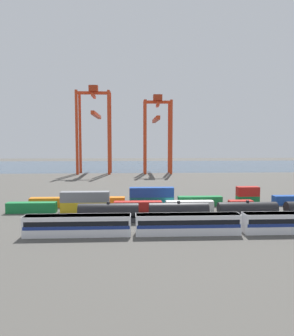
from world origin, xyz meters
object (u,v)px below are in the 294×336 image
at_px(passenger_train, 188,223).
at_px(gantry_crane_central, 157,126).
at_px(freight_tank_row, 213,211).
at_px(gantry_crane_west, 94,121).
at_px(shipping_container_4, 190,206).
at_px(shipping_container_11, 247,201).

xyz_separation_m(passenger_train, gantry_crane_central, (3.73, 119.25, 24.03)).
relative_size(freight_tank_row, gantry_crane_west, 1.25).
xyz_separation_m(passenger_train, shipping_container_4, (4.08, 20.03, -0.84)).
relative_size(passenger_train, shipping_container_4, 5.10).
height_order(freight_tank_row, gantry_crane_central, gantry_crane_central).
height_order(gantry_crane_west, gantry_crane_central, gantry_crane_west).
relative_size(shipping_container_4, gantry_crane_west, 0.25).
bearing_deg(gantry_crane_central, passenger_train, -91.79).
bearing_deg(freight_tank_row, shipping_container_11, 49.85).
height_order(shipping_container_4, gantry_crane_west, gantry_crane_west).
relative_size(gantry_crane_west, gantry_crane_central, 1.11).
distance_m(freight_tank_row, shipping_container_11, 21.80).
bearing_deg(shipping_container_11, freight_tank_row, -130.15).
xyz_separation_m(freight_tank_row, gantry_crane_west, (-38.73, 109.40, 26.61)).
distance_m(freight_tank_row, gantry_crane_central, 112.12).
height_order(freight_tank_row, shipping_container_11, freight_tank_row).
relative_size(passenger_train, gantry_crane_west, 1.29).
relative_size(freight_tank_row, gantry_crane_central, 1.38).
height_order(passenger_train, shipping_container_4, passenger_train).
height_order(passenger_train, shipping_container_11, passenger_train).
height_order(freight_tank_row, shipping_container_4, freight_tank_row).
xyz_separation_m(freight_tank_row, gantry_crane_central, (-3.74, 109.46, 24.00)).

